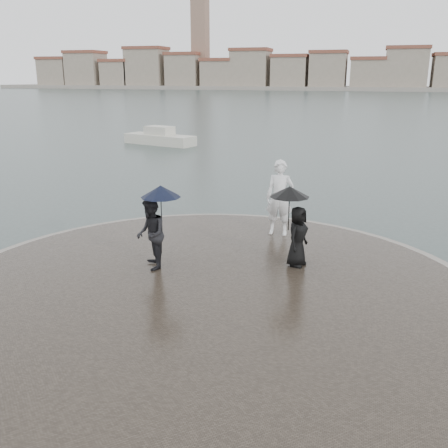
% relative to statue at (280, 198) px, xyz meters
% --- Properties ---
extents(ground, '(400.00, 400.00, 0.00)m').
position_rel_statue_xyz_m(ground, '(-0.80, -7.77, -1.45)').
color(ground, '#2B3835').
rests_on(ground, ground).
extents(kerb_ring, '(12.50, 12.50, 0.32)m').
position_rel_statue_xyz_m(kerb_ring, '(-0.80, -4.27, -1.29)').
color(kerb_ring, gray).
rests_on(kerb_ring, ground).
extents(quay_tip, '(11.90, 11.90, 0.36)m').
position_rel_statue_xyz_m(quay_tip, '(-0.80, -4.27, -1.27)').
color(quay_tip, '#2D261E').
rests_on(quay_tip, ground).
extents(statue, '(0.80, 0.53, 2.19)m').
position_rel_statue_xyz_m(statue, '(0.00, 0.00, 0.00)').
color(statue, white).
rests_on(statue, quay_tip).
extents(visitor_left, '(1.21, 1.10, 2.04)m').
position_rel_statue_xyz_m(visitor_left, '(-2.39, -3.52, -0.01)').
color(visitor_left, black).
rests_on(visitor_left, quay_tip).
extents(visitor_right, '(1.06, 1.00, 1.95)m').
position_rel_statue_xyz_m(visitor_right, '(0.80, -2.33, -0.00)').
color(visitor_right, black).
rests_on(visitor_right, quay_tip).
extents(far_skyline, '(260.00, 20.00, 37.00)m').
position_rel_statue_xyz_m(far_skyline, '(-7.09, 152.94, 4.16)').
color(far_skyline, gray).
rests_on(far_skyline, ground).
extents(boats, '(35.83, 21.47, 1.50)m').
position_rel_statue_xyz_m(boats, '(2.87, 28.30, -1.08)').
color(boats, beige).
rests_on(boats, ground).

